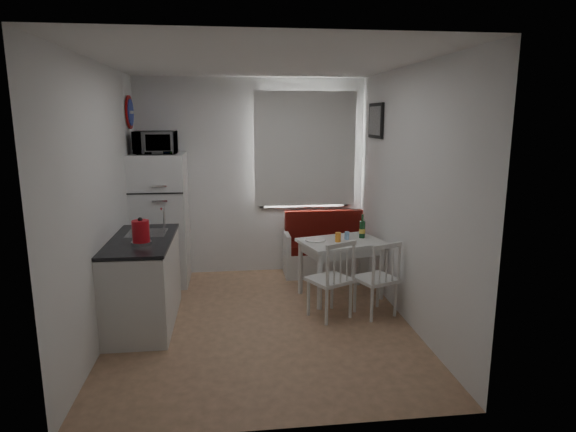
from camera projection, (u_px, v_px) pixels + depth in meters
The scene contains 22 objects.
floor at pixel (262, 323), 4.99m from camera, with size 3.00×3.50×0.02m, color #8C6A4B.
ceiling at pixel (259, 62), 4.47m from camera, with size 3.00×3.50×0.02m, color white.
wall_back at pixel (252, 177), 6.43m from camera, with size 3.00×0.02×2.60m, color white.
wall_front at pixel (279, 246), 3.03m from camera, with size 3.00×0.02×2.60m, color white.
wall_left at pixel (103, 203), 4.55m from camera, with size 0.02×3.50×2.60m, color white.
wall_right at pixel (407, 196), 4.91m from camera, with size 0.02×3.50×2.60m, color white.
window at pixel (304, 153), 6.42m from camera, with size 1.22×0.06×1.47m, color silver.
curtain at pixel (305, 149), 6.34m from camera, with size 1.35×0.02×1.50m, color white.
kitchen_counter at pixel (144, 281), 4.91m from camera, with size 0.62×1.32×1.16m.
wall_sign at pixel (130, 112), 5.80m from camera, with size 0.40×0.40×0.03m, color #1B32A6.
picture_frame at pixel (376, 121), 5.82m from camera, with size 0.04×0.52×0.42m, color black.
bench at pixel (327, 253), 6.52m from camera, with size 1.18×0.45×0.85m.
dining_table at pixel (341, 247), 5.61m from camera, with size 1.05×0.86×0.68m.
chair_left at pixel (332, 272), 4.96m from camera, with size 0.53×0.54×0.46m.
chair_right at pixel (378, 271), 5.03m from camera, with size 0.50×0.49×0.44m.
fridge at pixel (160, 220), 6.05m from camera, with size 0.66×0.66×1.65m, color white.
microwave at pixel (155, 143), 5.80m from camera, with size 0.50×0.34×0.27m, color white.
kettle at pixel (141, 232), 4.56m from camera, with size 0.19×0.19×0.26m, color red.
wine_bottle at pixel (362, 226), 5.70m from camera, with size 0.07×0.07×0.29m, color #164422, non-canonical shape.
drinking_glass_orange at pixel (338, 237), 5.53m from camera, with size 0.07×0.07×0.11m, color orange.
drinking_glass_blue at pixel (347, 236), 5.65m from camera, with size 0.06×0.06×0.09m, color #87B5E6.
plate at pixel (315, 240), 5.58m from camera, with size 0.23×0.23×0.02m, color white.
Camera 1 is at (-0.30, -4.66, 2.10)m, focal length 30.00 mm.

